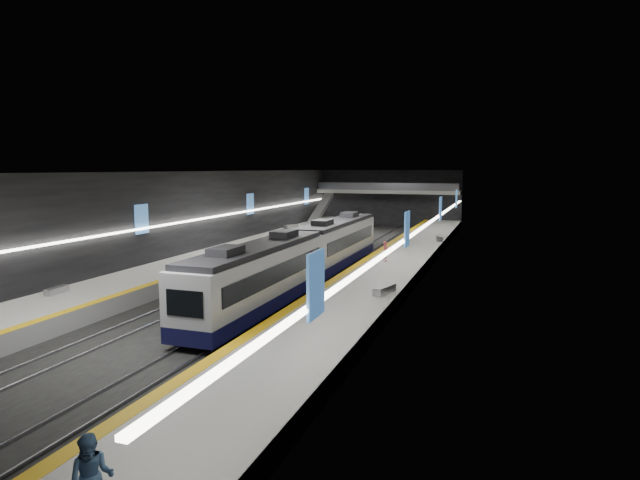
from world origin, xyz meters
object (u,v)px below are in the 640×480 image
at_px(bench_left_near, 57,290).
at_px(passenger_left_a, 316,223).
at_px(train, 305,255).
at_px(bench_right_far, 439,238).
at_px(escalator, 321,209).
at_px(passenger_right_b, 92,479).
at_px(passenger_right_a, 386,252).
at_px(bench_right_near, 384,290).
at_px(bench_left_far, 291,227).

distance_m(bench_left_near, passenger_left_a, 35.77).
relative_size(train, bench_right_far, 14.77).
height_order(escalator, passenger_right_b, escalator).
bearing_deg(passenger_right_b, bench_left_near, 108.59).
xyz_separation_m(escalator, bench_left_near, (-1.34, -43.36, -1.70)).
bearing_deg(passenger_left_a, bench_left_near, -20.64).
xyz_separation_m(escalator, passenger_right_b, (15.39, -59.00, -0.96)).
xyz_separation_m(train, passenger_left_a, (-8.00, 24.62, -0.43)).
relative_size(train, passenger_right_a, 18.95).
height_order(escalator, bench_right_near, escalator).
xyz_separation_m(passenger_right_b, passenger_left_a, (-13.39, 51.25, -0.18)).
bearing_deg(bench_right_near, train, 160.18).
bearing_deg(passenger_right_b, bench_right_far, 59.66).
xyz_separation_m(bench_left_near, bench_left_far, (0.19, 35.69, 0.04)).
relative_size(train, passenger_left_a, 19.53).
xyz_separation_m(bench_right_near, bench_right_far, (0.27, 24.44, 0.01)).
bearing_deg(bench_left_near, bench_right_near, 14.15).
bearing_deg(escalator, bench_left_near, -91.78).
height_order(bench_right_near, passenger_right_b, passenger_right_b).
bearing_deg(train, bench_left_far, 114.29).
relative_size(bench_left_near, bench_left_far, 0.82).
bearing_deg(bench_left_near, bench_right_far, 54.24).
relative_size(bench_right_near, passenger_right_b, 1.02).
distance_m(passenger_right_a, passenger_right_b, 32.53).
bearing_deg(passenger_right_a, train, 157.42).
bearing_deg(bench_left_far, train, -42.10).
height_order(train, escalator, escalator).
xyz_separation_m(escalator, passenger_left_a, (2.00, -7.75, -1.13)).
distance_m(bench_right_far, passenger_right_a, 14.04).
bearing_deg(bench_left_far, passenger_right_b, -48.53).
bearing_deg(bench_left_far, bench_right_far, 8.16).
height_order(train, passenger_left_a, train).
bearing_deg(passenger_left_a, bench_right_near, 11.35).
height_order(bench_right_far, passenger_right_a, passenger_right_a).
bearing_deg(train, bench_left_near, -135.92).
distance_m(train, bench_right_near, 8.29).
height_order(bench_right_near, passenger_right_a, passenger_right_a).
height_order(bench_left_far, passenger_left_a, passenger_left_a).
height_order(train, passenger_right_b, train).
bearing_deg(train, passenger_right_a, 52.75).
xyz_separation_m(bench_left_far, passenger_right_b, (16.54, -51.33, 0.71)).
bearing_deg(train, bench_right_far, 70.43).
distance_m(passenger_right_a, passenger_left_a, 22.51).
bearing_deg(passenger_right_b, escalator, 76.28).
distance_m(bench_left_near, passenger_right_a, 23.14).
bearing_deg(bench_right_near, bench_right_far, 104.78).
bearing_deg(bench_left_near, train, 39.20).
relative_size(train, passenger_right_b, 15.91).
bearing_deg(bench_right_near, passenger_right_a, 117.35).
bearing_deg(passenger_right_b, bench_left_far, 79.52).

